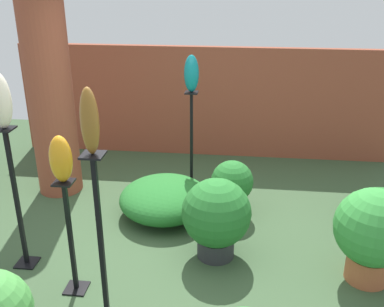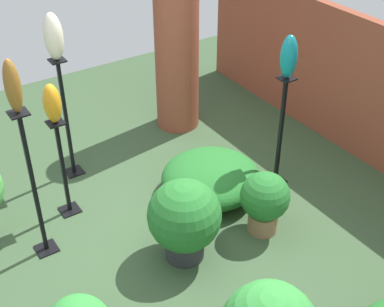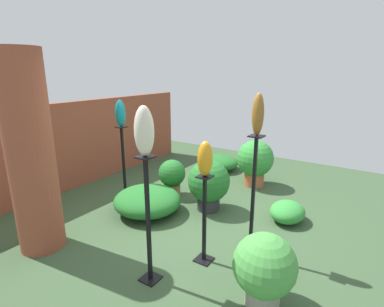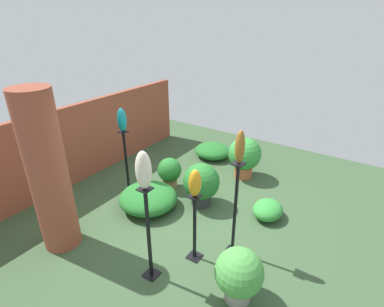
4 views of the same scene
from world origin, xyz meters
TOP-DOWN VIEW (x-y plane):
  - ground_plane at (0.00, 0.00)m, footprint 8.00×8.00m
  - brick_wall_back at (0.00, 2.72)m, footprint 5.60×0.12m
  - brick_pillar at (-1.76, 1.28)m, footprint 0.55×0.55m
  - pedestal_amber at (-0.86, -0.64)m, footprint 0.20×0.20m
  - pedestal_teal at (-0.05, 1.52)m, footprint 0.20×0.20m
  - pedestal_bronze at (-0.44, -1.06)m, footprint 0.20×0.20m
  - pedestal_ivory at (-1.48, -0.33)m, footprint 0.20×0.20m
  - art_vase_amber at (-0.86, -0.64)m, footprint 0.19×0.17m
  - art_vase_teal at (-0.05, 1.52)m, footprint 0.18×0.16m
  - art_vase_bronze at (-0.44, -1.06)m, footprint 0.13×0.13m
  - art_vase_ivory at (-1.48, -0.33)m, footprint 0.19×0.19m
  - potted_plant_mid_right at (0.49, 0.87)m, footprint 0.49×0.49m
  - potted_plant_walkway_edge at (0.36, 0.02)m, footprint 0.69×0.69m
  - potted_plant_back_center at (1.79, -0.19)m, footprint 0.72×0.72m
  - foliage_bed_west at (-0.28, 0.78)m, footprint 1.06×1.09m

SIDE VIEW (x-z plane):
  - ground_plane at x=0.00m, z-range 0.00..0.00m
  - foliage_bed_west at x=-0.28m, z-range 0.00..0.42m
  - potted_plant_mid_right at x=0.49m, z-range 0.05..0.72m
  - potted_plant_walkway_edge at x=0.36m, z-range 0.04..0.88m
  - pedestal_amber at x=-0.86m, z-range -0.05..1.04m
  - potted_plant_back_center at x=1.79m, z-range 0.06..0.98m
  - pedestal_teal at x=-0.05m, z-range -0.05..1.25m
  - pedestal_ivory at x=-1.48m, z-range -0.05..1.36m
  - pedestal_bronze at x=-0.44m, z-range -0.06..1.47m
  - brick_wall_back at x=0.00m, z-range 0.00..1.66m
  - brick_pillar at x=-1.76m, z-range 0.00..2.48m
  - art_vase_amber at x=-0.86m, z-range 1.09..1.49m
  - art_vase_teal at x=-0.05m, z-range 1.30..1.75m
  - art_vase_ivory at x=-1.48m, z-range 1.42..1.91m
  - art_vase_bronze at x=-0.44m, z-range 1.52..2.00m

